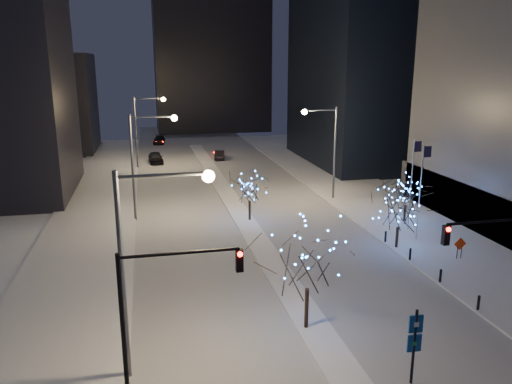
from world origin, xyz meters
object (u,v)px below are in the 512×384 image
object	(u,v)px
traffic_signal_west	(159,300)
holiday_tree_plaza_near	(399,207)
street_lamp_w_far	(143,122)
street_lamp_w_mid	(143,152)
car_mid	(219,155)
car_near	(156,158)
wayfinding_sign	(415,339)
holiday_tree_median_near	(308,259)
traffic_signal_east	(503,258)
car_far	(159,140)
construction_sign	(460,246)
holiday_tree_plaza_far	(406,192)
street_lamp_w_near	(145,246)
street_lamp_east	(327,141)
holiday_tree_median_far	(250,188)

from	to	relation	value
traffic_signal_west	holiday_tree_plaza_near	xyz separation A→B (m)	(18.94, 14.68, -1.26)
street_lamp_w_far	traffic_signal_west	world-z (taller)	street_lamp_w_far
street_lamp_w_mid	car_mid	distance (m)	31.83
car_near	car_mid	distance (m)	9.83
car_near	wayfinding_sign	bearing A→B (deg)	-84.02
car_near	holiday_tree_median_near	bearing A→B (deg)	-86.49
traffic_signal_east	car_far	xyz separation A→B (m)	(-15.25, 72.49, -4.05)
construction_sign	traffic_signal_west	bearing A→B (deg)	-152.04
car_far	holiday_tree_median_near	size ratio (longest dim) A/B	0.79
holiday_tree_plaza_far	wayfinding_sign	bearing A→B (deg)	-117.86
holiday_tree_plaza_near	car_near	bearing A→B (deg)	113.95
holiday_tree_plaza_far	street_lamp_w_mid	bearing A→B (deg)	165.57
street_lamp_w_mid	wayfinding_sign	world-z (taller)	street_lamp_w_mid
holiday_tree_plaza_far	wayfinding_sign	world-z (taller)	holiday_tree_plaza_far
street_lamp_w_near	car_mid	distance (m)	55.65
construction_sign	street_lamp_east	bearing A→B (deg)	102.64
holiday_tree_plaza_near	wayfinding_sign	world-z (taller)	holiday_tree_plaza_near
street_lamp_w_mid	car_near	xyz separation A→B (m)	(1.54, 27.97, -5.68)
street_lamp_w_far	car_far	xyz separation A→B (m)	(2.63, 21.49, -5.79)
holiday_tree_median_near	holiday_tree_plaza_near	distance (m)	15.12
traffic_signal_west	construction_sign	size ratio (longest dim) A/B	4.23
street_lamp_w_mid	car_far	world-z (taller)	street_lamp_w_mid
street_lamp_w_near	holiday_tree_median_near	xyz separation A→B (m)	(8.48, 2.29, -2.26)
car_far	traffic_signal_east	bearing A→B (deg)	-72.40
street_lamp_w_far	holiday_tree_plaza_far	distance (m)	39.14
car_far	holiday_tree_median_near	world-z (taller)	holiday_tree_median_near
wayfinding_sign	construction_sign	size ratio (longest dim) A/B	2.26
holiday_tree_plaza_near	street_lamp_w_near	bearing A→B (deg)	-146.89
holiday_tree_median_far	holiday_tree_plaza_far	world-z (taller)	holiday_tree_median_far
street_lamp_w_near	construction_sign	bearing A→B (deg)	22.48
street_lamp_east	car_far	bearing A→B (deg)	110.65
car_mid	holiday_tree_median_near	world-z (taller)	holiday_tree_median_near
street_lamp_w_near	holiday_tree_median_far	distance (m)	24.43
street_lamp_w_near	traffic_signal_west	distance (m)	2.70
wayfinding_sign	construction_sign	distance (m)	17.06
construction_sign	car_far	bearing A→B (deg)	108.93
street_lamp_east	street_lamp_w_near	bearing A→B (deg)	-124.19
street_lamp_w_far	traffic_signal_east	bearing A→B (deg)	-70.68
car_mid	holiday_tree_median_far	distance (m)	32.04
holiday_tree_median_near	construction_sign	size ratio (longest dim) A/B	3.76
car_near	construction_sign	size ratio (longest dim) A/B	2.92
street_lamp_w_far	holiday_tree_median_far	bearing A→B (deg)	-71.19
street_lamp_w_mid	holiday_tree_median_far	distance (m)	10.34
holiday_tree_median_near	construction_sign	bearing A→B (deg)	26.48
holiday_tree_plaza_far	traffic_signal_west	bearing A→B (deg)	-137.73
holiday_tree_plaza_far	wayfinding_sign	distance (m)	25.26
holiday_tree_median_near	car_near	bearing A→B (deg)	97.80
holiday_tree_plaza_far	car_far	bearing A→B (deg)	111.70
holiday_tree_median_near	wayfinding_sign	size ratio (longest dim) A/B	1.66
street_lamp_w_near	holiday_tree_plaza_far	world-z (taller)	street_lamp_w_near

